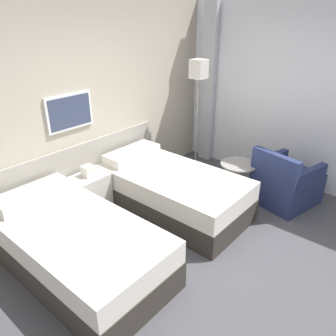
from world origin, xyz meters
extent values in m
plane|color=#47474C|center=(0.00, 0.00, 0.00)|extent=(16.00, 16.00, 0.00)
cube|color=#B7AD99|center=(0.00, 2.11, 1.35)|extent=(10.00, 0.06, 2.70)
cube|color=gray|center=(-0.26, 2.06, 0.45)|extent=(2.73, 0.04, 0.91)
cube|color=white|center=(-0.26, 2.06, 1.36)|extent=(0.64, 0.03, 0.44)
cube|color=#333D56|center=(-0.26, 2.04, 1.36)|extent=(0.58, 0.01, 0.38)
cube|color=white|center=(2.40, -0.21, 1.35)|extent=(0.06, 4.58, 2.70)
cube|color=silver|center=(2.35, -0.21, 1.32)|extent=(0.03, 4.21, 2.64)
cube|color=#B7BAC1|center=(2.27, 1.73, 1.32)|extent=(0.10, 0.24, 2.64)
cube|color=#332D28|center=(-1.03, 1.03, 0.16)|extent=(1.05, 1.99, 0.31)
cube|color=silver|center=(-1.03, 1.03, 0.43)|extent=(1.04, 1.97, 0.25)
cube|color=silver|center=(-1.03, 1.80, 0.62)|extent=(0.84, 0.34, 0.13)
cube|color=#332D28|center=(0.50, 1.03, 0.16)|extent=(1.05, 1.99, 0.31)
cube|color=silver|center=(0.50, 1.03, 0.43)|extent=(1.04, 1.97, 0.25)
cube|color=silver|center=(0.50, 1.80, 0.62)|extent=(0.84, 0.34, 0.13)
cube|color=beige|center=(-0.26, 1.82, 0.28)|extent=(0.46, 0.36, 0.56)
cube|color=silver|center=(-0.26, 1.82, 0.63)|extent=(0.14, 0.14, 0.14)
cylinder|color=#9E9993|center=(1.66, 1.50, 0.01)|extent=(0.24, 0.24, 0.02)
cylinder|color=#9E9993|center=(1.66, 1.50, 0.79)|extent=(0.02, 0.02, 1.54)
cube|color=silver|center=(1.66, 1.50, 1.70)|extent=(0.21, 0.21, 0.28)
cylinder|color=gray|center=(1.39, 0.56, 0.01)|extent=(0.34, 0.34, 0.01)
cylinder|color=gray|center=(1.39, 0.56, 0.26)|extent=(0.05, 0.05, 0.49)
cylinder|color=gray|center=(1.39, 0.56, 0.52)|extent=(0.52, 0.52, 0.02)
cube|color=navy|center=(1.71, -0.05, 0.22)|extent=(0.93, 0.87, 0.45)
cube|color=navy|center=(1.37, 0.03, 0.63)|extent=(0.26, 0.71, 0.37)
cube|color=navy|center=(1.64, -0.34, 0.54)|extent=(0.67, 0.24, 0.18)
cube|color=navy|center=(1.78, 0.25, 0.54)|extent=(0.67, 0.24, 0.18)
camera|label=1|loc=(-2.47, -1.40, 2.47)|focal=35.00mm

